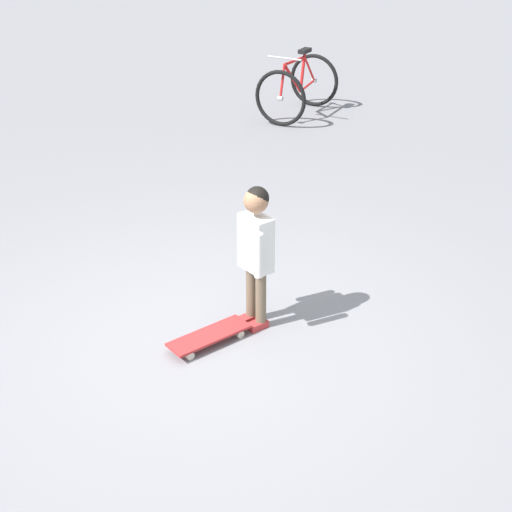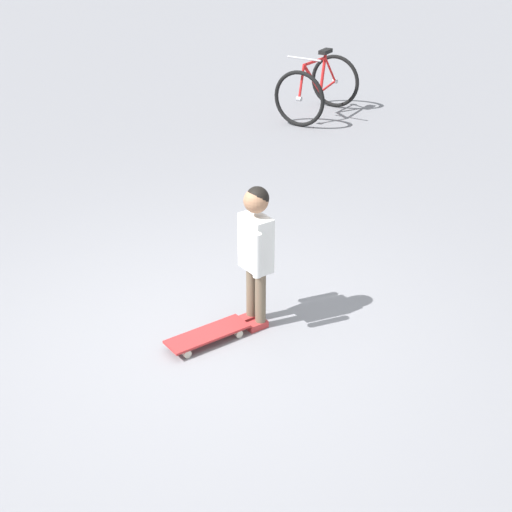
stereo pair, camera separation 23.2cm
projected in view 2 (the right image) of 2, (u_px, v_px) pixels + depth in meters
The scene contains 4 objects.
ground_plane at pixel (201, 343), 5.20m from camera, with size 50.00×50.00×0.00m, color gray.
child_person at pixel (256, 242), 5.11m from camera, with size 0.33×0.28×1.06m.
skateboard at pixel (207, 335), 5.18m from camera, with size 0.31×0.63×0.07m.
bicycle_mid at pixel (318, 88), 9.75m from camera, with size 0.90×1.19×0.85m.
Camera 2 is at (-3.20, 2.95, 2.93)m, focal length 52.56 mm.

